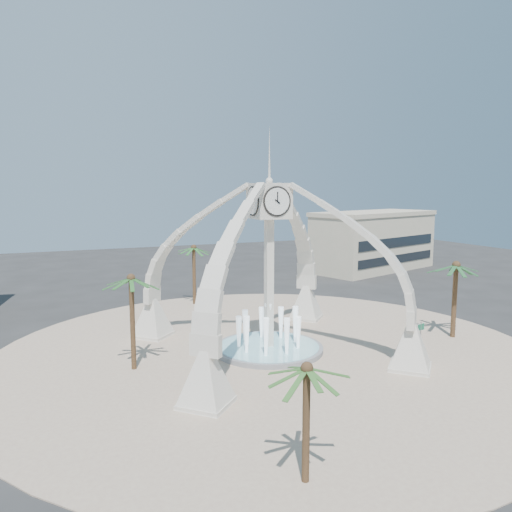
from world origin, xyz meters
name	(u,v)px	position (x,y,z in m)	size (l,w,h in m)	color
ground	(269,351)	(0.00, 0.00, 0.00)	(140.00, 140.00, 0.00)	#282828
plaza	(269,351)	(0.00, 0.00, 0.03)	(40.00, 40.00, 0.06)	#BCA78C
clock_tower	(269,265)	(0.00, 0.00, 6.49)	(17.94, 17.94, 16.30)	beige
fountain	(269,348)	(0.00, 0.00, 0.29)	(8.00, 8.00, 3.62)	gray
building_ne	(374,241)	(30.00, 28.00, 4.31)	(21.87, 14.17, 8.60)	#BEB494
palm_east	(456,266)	(15.08, -2.73, 5.83)	(5.09, 5.09, 6.69)	brown
palm_west	(131,280)	(-9.78, 0.15, 6.06)	(4.52, 4.52, 6.84)	brown
palm_north	(194,248)	(-0.73, 16.78, 5.84)	(3.80, 3.80, 6.64)	brown
palm_south	(307,370)	(-5.57, -15.63, 4.79)	(4.24, 4.24, 5.47)	brown
street_sign	(421,331)	(9.96, -4.74, 1.68)	(0.84, 0.23, 2.34)	slate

